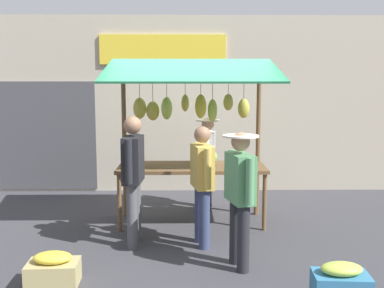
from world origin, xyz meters
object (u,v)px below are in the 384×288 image
at_px(vendor_with_sunhat, 208,156).
at_px(shopper_with_ponytail, 202,178).
at_px(produce_crate_near, 53,270).
at_px(shopper_in_striped_shirt, 240,190).
at_px(produce_crate_side, 341,287).
at_px(shopper_with_shopping_bag, 133,171).
at_px(market_stall, 191,120).

distance_m(vendor_with_sunhat, shopper_with_ponytail, 1.74).
height_order(shopper_with_ponytail, produce_crate_near, shopper_with_ponytail).
bearing_deg(vendor_with_sunhat, shopper_in_striped_shirt, 13.09).
bearing_deg(shopper_in_striped_shirt, produce_crate_side, -151.85).
relative_size(shopper_in_striped_shirt, produce_crate_near, 2.87).
bearing_deg(shopper_with_shopping_bag, vendor_with_sunhat, -28.81).
distance_m(shopper_in_striped_shirt, shopper_with_shopping_bag, 1.51).
bearing_deg(produce_crate_near, market_stall, -123.95).
distance_m(vendor_with_sunhat, produce_crate_side, 3.64).
bearing_deg(shopper_with_shopping_bag, produce_crate_side, -125.79).
bearing_deg(shopper_in_striped_shirt, produce_crate_near, 88.45).
height_order(market_stall, produce_crate_near, market_stall).
distance_m(market_stall, vendor_with_sunhat, 0.99).
distance_m(vendor_with_sunhat, produce_crate_near, 3.46).
bearing_deg(shopper_in_striped_shirt, shopper_with_shopping_bag, 45.53).
bearing_deg(market_stall, shopper_with_shopping_bag, 52.68).
relative_size(shopper_in_striped_shirt, produce_crate_side, 2.89).
height_order(vendor_with_sunhat, shopper_with_ponytail, shopper_with_ponytail).
distance_m(shopper_in_striped_shirt, produce_crate_near, 2.19).
relative_size(market_stall, shopper_with_shopping_bag, 1.48).
xyz_separation_m(market_stall, shopper_with_ponytail, (-0.13, 1.05, -0.66)).
distance_m(shopper_in_striped_shirt, produce_crate_side, 1.46).
xyz_separation_m(market_stall, produce_crate_side, (-1.37, 2.73, -1.36)).
distance_m(market_stall, produce_crate_side, 3.34).
distance_m(shopper_with_shopping_bag, produce_crate_near, 1.62).
height_order(vendor_with_sunhat, produce_crate_near, vendor_with_sunhat).
xyz_separation_m(vendor_with_sunhat, shopper_with_shopping_bag, (1.05, 1.68, 0.09)).
bearing_deg(vendor_with_sunhat, market_stall, -15.30).
bearing_deg(shopper_with_shopping_bag, shopper_in_striped_shirt, -117.82).
height_order(shopper_in_striped_shirt, produce_crate_near, shopper_in_striped_shirt).
relative_size(shopper_in_striped_shirt, shopper_with_ponytail, 1.00).
xyz_separation_m(shopper_with_shopping_bag, produce_crate_near, (0.72, 1.20, -0.82)).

